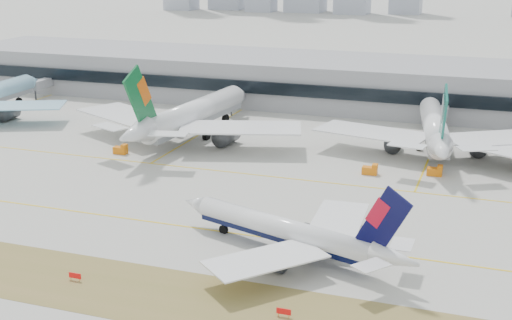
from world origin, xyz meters
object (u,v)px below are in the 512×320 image
at_px(taxiing_airliner, 291,233).
at_px(widebody_eva, 191,116).
at_px(terminal, 333,81).
at_px(widebody_cathay, 435,129).

xyz_separation_m(taxiing_airliner, widebody_eva, (-48.72, 65.12, 2.60)).
relative_size(taxiing_airliner, widebody_eva, 0.69).
relative_size(widebody_eva, terminal, 0.25).
relative_size(taxiing_airliner, widebody_cathay, 0.77).
height_order(widebody_cathay, terminal, widebody_cathay).
height_order(widebody_eva, terminal, widebody_eva).
xyz_separation_m(taxiing_airliner, terminal, (-22.82, 125.25, 3.49)).
height_order(taxiing_airliner, terminal, taxiing_airliner).
bearing_deg(widebody_eva, taxiing_airliner, -138.24).
distance_m(taxiing_airliner, widebody_eva, 81.37).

